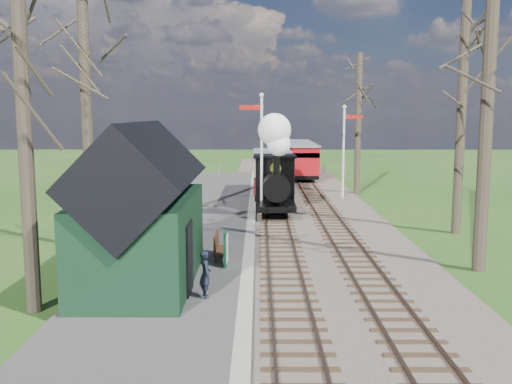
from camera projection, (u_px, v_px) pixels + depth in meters
The scene contains 19 objects.
ground at pixel (295, 342), 13.12m from camera, with size 140.00×140.00×0.00m, color #25541A.
distant_hills at pixel (275, 269), 79.10m from camera, with size 114.40×48.00×22.02m.
ballast_bed at pixel (294, 198), 34.90m from camera, with size 8.00×60.00×0.10m, color brown.
track_near at pixel (272, 198), 34.90m from camera, with size 1.60×60.00×0.15m.
track_far at pixel (315, 198), 34.89m from camera, with size 1.60×60.00×0.15m.
platform at pixel (203, 222), 26.99m from camera, with size 5.00×44.00×0.20m, color #474442.
coping_strip at pixel (251, 222), 26.98m from camera, with size 0.40×44.00×0.21m, color #B2AD9E.
station_shed at pixel (142, 214), 16.79m from camera, with size 3.25×6.30×4.78m.
semaphore_near at pixel (260, 145), 28.47m from camera, with size 1.22×0.24×6.22m.
semaphore_far at pixel (345, 144), 34.43m from camera, with size 1.22×0.24×5.72m.
bare_trees at pixel (314, 113), 22.40m from camera, with size 15.51×22.39×12.00m.
fence_line at pixel (272, 168), 48.70m from camera, with size 12.60×0.08×1.00m.
locomotive at pixel (275, 172), 28.67m from camera, with size 2.01×4.69×5.03m.
coach at pixel (272, 172), 34.77m from camera, with size 2.35×8.04×2.47m.
red_carriage_a at pixel (303, 161), 44.16m from camera, with size 2.18×5.40×2.29m.
red_carriage_b at pixel (298, 156), 49.61m from camera, with size 2.18×5.40×2.29m.
sign_board at pixel (226, 249), 18.87m from camera, with size 0.12×0.78×1.14m.
bench at pixel (219, 246), 19.93m from camera, with size 0.47×1.52×0.86m.
person at pixel (205, 274), 15.57m from camera, with size 0.48×0.31×1.31m, color #1B2232.
Camera 1 is at (-0.85, -12.53, 5.21)m, focal length 40.00 mm.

